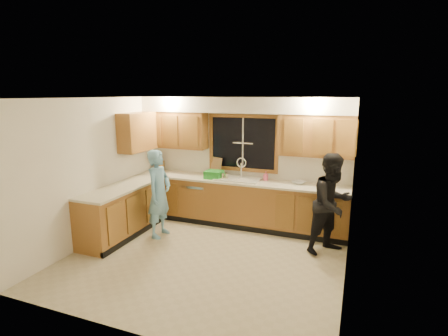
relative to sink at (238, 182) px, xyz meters
The scene contains 26 objects.
floor 1.82m from the sink, 90.00° to the right, with size 4.20×4.20×0.00m, color #BEB292.
ceiling 2.29m from the sink, 90.00° to the right, with size 4.20×4.20×0.00m, color white.
wall_back 0.49m from the sink, 90.00° to the left, with size 4.20×4.20×0.00m, color white.
wall_left 2.67m from the sink, 142.62° to the right, with size 3.80×3.80×0.00m, color white.
wall_right 2.67m from the sink, 37.38° to the right, with size 3.80×3.80×0.00m, color white.
base_cabinets_back 0.42m from the sink, 90.00° to the right, with size 4.20×0.60×0.88m, color #9D652D.
base_cabinets_left 2.23m from the sink, 145.12° to the right, with size 0.60×1.90×0.88m, color #9D652D.
countertop_back 0.04m from the sink, 90.00° to the right, with size 4.20×0.63×0.04m, color beige.
countertop_left 2.18m from the sink, 144.90° to the right, with size 0.63×1.90×0.04m, color beige.
upper_cabinets_left 1.72m from the sink, behind, with size 1.35×0.33×0.75m, color #9D652D.
upper_cabinets_right 1.72m from the sink, ahead, with size 1.35×0.33×0.75m, color #9D652D.
upper_cabinets_return 2.21m from the sink, 165.94° to the right, with size 0.33×0.90×0.75m, color #9D652D.
soffit 1.49m from the sink, 90.00° to the left, with size 4.20×0.35×0.30m, color white.
window_frame 0.79m from the sink, 90.00° to the left, with size 1.44×0.03×1.14m.
sink is the anchor object (origin of this frame).
dishwasher 0.96m from the sink, behind, with size 0.60×0.56×0.82m, color silver.
stove 2.60m from the sink, 134.61° to the right, with size 0.58×0.75×0.90m, color silver.
man 1.55m from the sink, 137.29° to the right, with size 0.58×0.38×1.60m, color #70AED5.
woman 1.93m from the sink, 18.98° to the right, with size 0.80×0.63×1.65m, color black.
knife_block 1.82m from the sink, behind, with size 0.12×0.10×0.22m, color olive.
cutting_board 0.64m from the sink, 158.71° to the left, with size 0.27×0.02×0.36m, color tan.
dish_crate 0.50m from the sink, behind, with size 0.33×0.30×0.15m, color #25902C.
soap_bottle 0.56m from the sink, 15.00° to the left, with size 0.08×0.08×0.18m, color #FF6192.
bowl 1.17m from the sink, ahead, with size 0.24×0.24×0.06m, color silver.
can_left 0.26m from the sink, 156.20° to the right, with size 0.07×0.07×0.13m, color #C1B395.
can_right 0.33m from the sink, 160.53° to the right, with size 0.07×0.07×0.12m, color #C1B395.
Camera 1 is at (2.14, -4.67, 2.56)m, focal length 28.00 mm.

